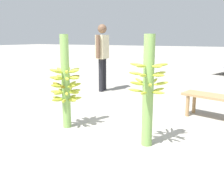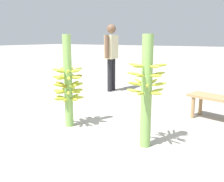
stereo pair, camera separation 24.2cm
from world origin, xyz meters
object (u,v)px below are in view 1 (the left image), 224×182
at_px(banana_stalk_left, 66,83).
at_px(vendor_person, 102,52).
at_px(banana_stalk_center, 148,90).
at_px(market_bench, 222,100).

relative_size(banana_stalk_left, vendor_person, 0.83).
relative_size(banana_stalk_center, market_bench, 1.05).
height_order(banana_stalk_center, vendor_person, vendor_person).
height_order(banana_stalk_left, banana_stalk_center, banana_stalk_left).
distance_m(banana_stalk_left, market_bench, 2.47).
height_order(banana_stalk_left, market_bench, banana_stalk_left).
distance_m(banana_stalk_center, vendor_person, 3.38).
xyz_separation_m(banana_stalk_center, market_bench, (0.73, 1.44, -0.37)).
bearing_deg(vendor_person, market_bench, -118.98).
height_order(banana_stalk_center, market_bench, banana_stalk_center).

